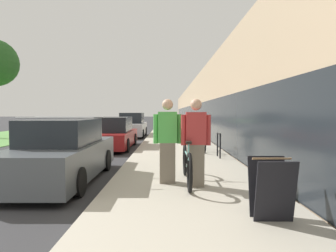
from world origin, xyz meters
name	(u,v)px	position (x,y,z in m)	size (l,w,h in m)	color
sidewalk_slab	(174,132)	(4.95, 21.00, 0.08)	(3.55, 70.00, 0.15)	#B2AA99
storefront_facade	(235,107)	(11.75, 29.00, 2.27)	(10.01, 70.00, 4.55)	tan
lawn_strip	(53,130)	(-6.70, 25.00, 0.01)	(6.25, 70.00, 0.03)	#5B9347
tandem_bicycle	(188,164)	(4.91, 2.58, 0.56)	(0.52, 2.38, 0.98)	black
person_rider	(197,143)	(5.08, 2.30, 1.07)	(0.62, 0.24, 1.83)	#756B5B
person_bystander	(168,141)	(4.49, 2.62, 1.08)	(0.62, 0.24, 1.84)	#756B5B
bike_rack_hoop	(220,142)	(6.24, 6.32, 0.67)	(0.05, 0.60, 0.84)	black
cruiser_bike_nearest	(204,142)	(5.87, 7.89, 0.52)	(0.52, 1.80, 0.86)	black
sandwich_board_sign	(272,188)	(5.99, 0.37, 0.60)	(0.56, 0.56, 0.90)	black
parked_sedan_curbside	(64,153)	(1.91, 3.41, 0.69)	(1.78, 4.50, 1.59)	#4C5156
vintage_roadster_curbside	(115,134)	(1.97, 10.09, 0.66)	(1.75, 4.69, 1.47)	maroon
parked_sedan_far	(133,126)	(2.03, 16.71, 0.74)	(1.79, 4.32, 1.66)	silver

